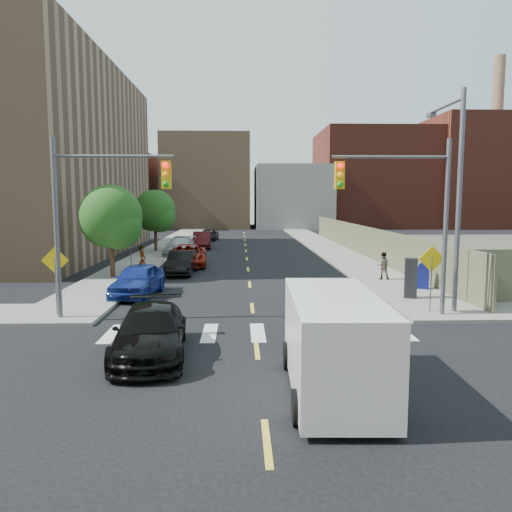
{
  "coord_description": "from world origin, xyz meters",
  "views": [
    {
      "loc": [
        -0.5,
        -13.18,
        4.7
      ],
      "look_at": [
        0.24,
        10.39,
        2.0
      ],
      "focal_mm": 35.0,
      "sensor_mm": 36.0,
      "label": 1
    }
  ],
  "objects": [
    {
      "name": "payphone",
      "position": [
        7.35,
        9.31,
        1.07
      ],
      "size": [
        0.64,
        0.57,
        1.85
      ],
      "primitive_type": "cube",
      "rotation": [
        0.0,
        0.0,
        -0.25
      ],
      "color": "black",
      "rests_on": "sidewalk_ne"
    },
    {
      "name": "signal_nw",
      "position": [
        -5.98,
        6.0,
        4.53
      ],
      "size": [
        4.59,
        0.3,
        7.0
      ],
      "color": "#59595E",
      "rests_on": "ground"
    },
    {
      "name": "streetlight_ne",
      "position": [
        8.2,
        6.9,
        5.22
      ],
      "size": [
        0.25,
        3.7,
        9.0
      ],
      "color": "#59595E",
      "rests_on": "ground"
    },
    {
      "name": "parked_car_grey",
      "position": [
        -4.2,
        43.6,
        0.61
      ],
      "size": [
        2.35,
        4.52,
        1.22
      ],
      "primitive_type": "imported",
      "rotation": [
        0.0,
        0.0,
        -0.08
      ],
      "color": "black",
      "rests_on": "ground"
    },
    {
      "name": "sidewalk_nw",
      "position": [
        -7.75,
        41.5,
        0.07
      ],
      "size": [
        3.5,
        73.0,
        0.15
      ],
      "primitive_type": "cube",
      "color": "gray",
      "rests_on": "ground"
    },
    {
      "name": "sidewalk_ne",
      "position": [
        7.75,
        41.5,
        0.07
      ],
      "size": [
        3.5,
        73.0,
        0.15
      ],
      "primitive_type": "cube",
      "color": "gray",
      "rests_on": "ground"
    },
    {
      "name": "parked_car_red",
      "position": [
        -4.2,
        21.66,
        0.76
      ],
      "size": [
        2.87,
        5.65,
        1.53
      ],
      "primitive_type": "imported",
      "rotation": [
        0.0,
        0.0,
        0.06
      ],
      "color": "#A02010",
      "rests_on": "ground"
    },
    {
      "name": "fence_north",
      "position": [
        9.6,
        28.0,
        1.25
      ],
      "size": [
        0.12,
        44.0,
        2.5
      ],
      "primitive_type": "cube",
      "color": "#656547",
      "rests_on": "ground"
    },
    {
      "name": "parked_car_white",
      "position": [
        -5.5,
        28.42,
        0.77
      ],
      "size": [
        2.15,
        4.67,
        1.55
      ],
      "primitive_type": "imported",
      "rotation": [
        0.0,
        0.0,
        -0.07
      ],
      "color": "#BDBDBD",
      "rests_on": "ground"
    },
    {
      "name": "parked_car_blue",
      "position": [
        -5.5,
        10.92,
        0.79
      ],
      "size": [
        2.3,
        4.77,
        1.57
      ],
      "primitive_type": "imported",
      "rotation": [
        0.0,
        0.0,
        -0.1
      ],
      "color": "navy",
      "rests_on": "ground"
    },
    {
      "name": "signal_ne",
      "position": [
        5.98,
        6.0,
        4.53
      ],
      "size": [
        4.59,
        0.3,
        7.0
      ],
      "color": "#59595E",
      "rests_on": "ground"
    },
    {
      "name": "ground",
      "position": [
        0.0,
        0.0,
        0.0
      ],
      "size": [
        160.0,
        160.0,
        0.0
      ],
      "primitive_type": "plane",
      "color": "black",
      "rests_on": "ground"
    },
    {
      "name": "pedestrian_west",
      "position": [
        -6.3,
        16.25,
        1.06
      ],
      "size": [
        0.45,
        0.67,
        1.82
      ],
      "primitive_type": "imported",
      "rotation": [
        0.0,
        0.0,
        1.55
      ],
      "color": "gray",
      "rests_on": "sidewalk_nw"
    },
    {
      "name": "warn_sign_ne",
      "position": [
        7.2,
        6.5,
        1.99
      ],
      "size": [
        1.06,
        0.06,
        2.83
      ],
      "color": "#59595E",
      "rests_on": "ground"
    },
    {
      "name": "mailbox",
      "position": [
        8.82,
        11.66,
        0.81
      ],
      "size": [
        0.68,
        0.61,
        1.36
      ],
      "rotation": [
        0.0,
        0.0,
        -0.4
      ],
      "color": "navy",
      "rests_on": "sidewalk_ne"
    },
    {
      "name": "pedestrian_east",
      "position": [
        7.6,
        14.71,
        0.92
      ],
      "size": [
        0.83,
        0.69,
        1.55
      ],
      "primitive_type": "imported",
      "rotation": [
        0.0,
        0.0,
        3.0
      ],
      "color": "gray",
      "rests_on": "sidewalk_ne"
    },
    {
      "name": "bg_bldg_midwest",
      "position": [
        -6.0,
        72.0,
        7.5
      ],
      "size": [
        14.0,
        16.0,
        15.0
      ],
      "primitive_type": "cube",
      "color": "#8C6B4C",
      "rests_on": "ground"
    },
    {
      "name": "smokestack",
      "position": [
        42.0,
        70.0,
        14.0
      ],
      "size": [
        1.8,
        1.8,
        28.0
      ],
      "primitive_type": "cylinder",
      "color": "#8C6B4C",
      "rests_on": "ground"
    },
    {
      "name": "warn_sign_nw",
      "position": [
        -7.8,
        6.5,
        1.99
      ],
      "size": [
        1.06,
        0.06,
        2.83
      ],
      "color": "#59595E",
      "rests_on": "ground"
    },
    {
      "name": "cargo_van",
      "position": [
        1.75,
        -1.34,
        1.28
      ],
      "size": [
        2.37,
        5.38,
        2.43
      ],
      "rotation": [
        0.0,
        0.0,
        -0.03
      ],
      "color": "white",
      "rests_on": "ground"
    },
    {
      "name": "parked_car_black",
      "position": [
        -4.2,
        17.97,
        0.73
      ],
      "size": [
        1.65,
        4.46,
        1.46
      ],
      "primitive_type": "imported",
      "rotation": [
        0.0,
        0.0,
        -0.03
      ],
      "color": "black",
      "rests_on": "ground"
    },
    {
      "name": "tree_west_near",
      "position": [
        -8.0,
        16.05,
        3.48
      ],
      "size": [
        3.66,
        3.64,
        5.52
      ],
      "color": "#332114",
      "rests_on": "ground"
    },
    {
      "name": "black_sedan",
      "position": [
        -3.2,
        1.46,
        0.74
      ],
      "size": [
        2.51,
        5.25,
        1.47
      ],
      "primitive_type": "imported",
      "rotation": [
        0.0,
        0.0,
        0.09
      ],
      "color": "black",
      "rests_on": "ground"
    },
    {
      "name": "warn_sign_midwest",
      "position": [
        -7.8,
        20.0,
        1.99
      ],
      "size": [
        1.06,
        0.06,
        2.83
      ],
      "color": "#59595E",
      "rests_on": "ground"
    },
    {
      "name": "bg_bldg_east",
      "position": [
        22.0,
        72.0,
        8.0
      ],
      "size": [
        18.0,
        18.0,
        16.0
      ],
      "primitive_type": "cube",
      "color": "#592319",
      "rests_on": "ground"
    },
    {
      "name": "bg_bldg_center",
      "position": [
        8.0,
        70.0,
        5.0
      ],
      "size": [
        12.0,
        16.0,
        10.0
      ],
      "primitive_type": "cube",
      "color": "gray",
      "rests_on": "ground"
    },
    {
      "name": "parked_car_maroon",
      "position": [
        -4.2,
        34.58,
        0.79
      ],
      "size": [
        1.93,
        4.89,
        1.58
      ],
      "primitive_type": "imported",
      "rotation": [
        0.0,
        0.0,
        0.05
      ],
      "color": "#3D0C0E",
      "rests_on": "ground"
    },
    {
      "name": "bg_bldg_fareast",
      "position": [
        38.0,
        70.0,
        9.0
      ],
      "size": [
        14.0,
        16.0,
        18.0
      ],
      "primitive_type": "cube",
      "color": "#592319",
      "rests_on": "ground"
    },
    {
      "name": "tree_west_far",
      "position": [
        -8.0,
        31.05,
        3.48
      ],
      "size": [
        3.66,
        3.64,
        5.52
      ],
      "color": "#332114",
      "rests_on": "ground"
    },
    {
      "name": "bg_bldg_west",
      "position": [
        -22.0,
        70.0,
        6.0
      ],
      "size": [
        14.0,
        18.0,
        12.0
      ],
      "primitive_type": "cube",
      "color": "#592319",
      "rests_on": "ground"
    },
    {
      "name": "parked_car_silver",
      "position": [
        -5.5,
        28.05,
        0.77
      ],
      "size": [
        2.51,
        5.46,
        1.55
      ],
      "primitive_type": "imported",
      "rotation": [
        0.0,
        0.0,
        -0.07
      ],
      "color": "#B3B5BB",
      "rests_on": "ground"
    }
  ]
}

